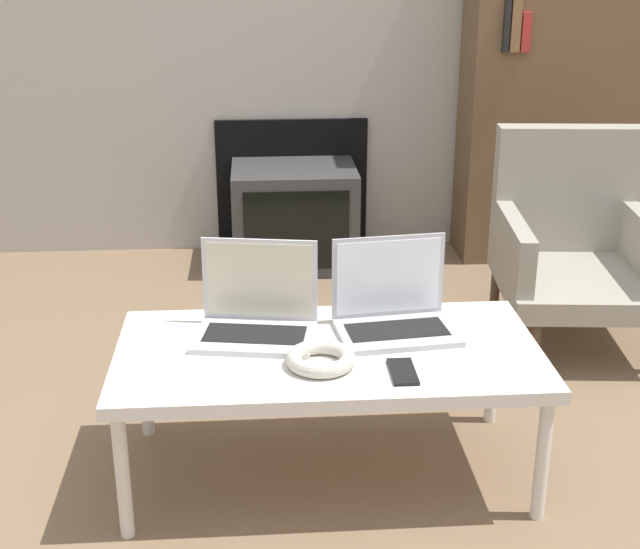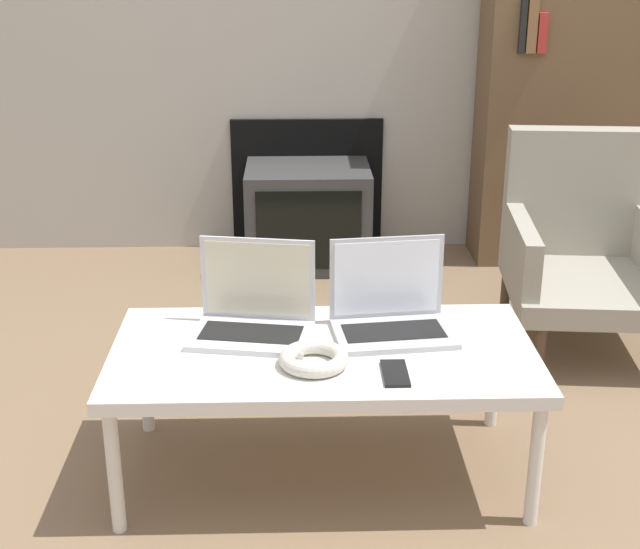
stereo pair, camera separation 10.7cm
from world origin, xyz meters
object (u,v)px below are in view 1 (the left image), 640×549
tv (294,216)px  armchair (572,238)px  laptop_left (257,313)px  headphones (321,359)px  laptop_right (393,309)px  phone (403,372)px

tv → armchair: armchair is taller
laptop_left → headphones: laptop_left is taller
laptop_right → armchair: size_ratio=0.46×
headphones → armchair: (0.99, 0.98, -0.03)m
laptop_left → tv: 1.61m
laptop_right → phone: bearing=-99.6°
laptop_right → headphones: laptop_right is taller
laptop_left → headphones: size_ratio=1.97×
tv → laptop_left: bearing=-96.2°
armchair → laptop_right: bearing=-129.8°
laptop_left → armchair: (1.15, 0.77, -0.07)m
headphones → armchair: size_ratio=0.24×
laptop_right → laptop_left: bearing=173.6°
tv → armchair: bearing=-39.9°
laptop_right → phone: laptop_right is taller
laptop_left → tv: (0.17, 1.59, -0.22)m
phone → laptop_left: bearing=143.6°
laptop_left → laptop_right: same height
phone → tv: 1.87m
laptop_right → tv: (-0.20, 1.59, -0.22)m
headphones → armchair: 1.39m
phone → laptop_right: bearing=86.8°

